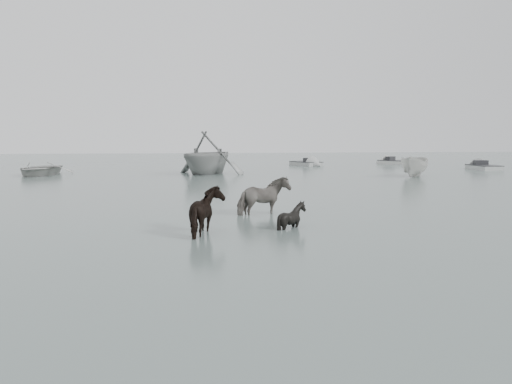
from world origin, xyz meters
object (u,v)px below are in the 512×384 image
Objects in this scene: pony_dark at (209,207)px; pony_black at (292,209)px; rowboat_lead at (39,168)px; pony_pinto at (263,192)px.

pony_dark is 2.54m from pony_black.
rowboat_lead is at bearing 15.44° from pony_dark.
pony_black is 26.22m from rowboat_lead.
pony_black is at bearing -86.12° from pony_dark.
pony_dark reaches higher than pony_black.
pony_black is 0.22× the size of rowboat_lead.
pony_pinto is 0.36× the size of rowboat_lead.
pony_pinto is at bearing -41.65° from pony_dark.
pony_dark is 1.31× the size of pony_black.
rowboat_lead is (-13.48, 22.49, -0.04)m from pony_black.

